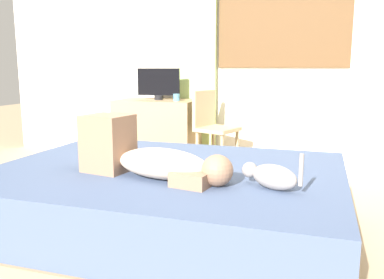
% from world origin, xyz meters
% --- Properties ---
extents(ground_plane, '(16.00, 16.00, 0.00)m').
position_xyz_m(ground_plane, '(0.00, 0.00, 0.00)').
color(ground_plane, tan).
extents(back_wall_with_window, '(6.40, 0.14, 2.90)m').
position_xyz_m(back_wall_with_window, '(0.01, 2.44, 1.45)').
color(back_wall_with_window, silver).
rests_on(back_wall_with_window, ground).
extents(bed, '(2.20, 1.65, 0.48)m').
position_xyz_m(bed, '(-0.15, 0.10, 0.24)').
color(bed, '#997A56').
rests_on(bed, ground).
extents(person_lying, '(0.94, 0.39, 0.34)m').
position_xyz_m(person_lying, '(-0.18, -0.11, 0.60)').
color(person_lying, '#CCB299').
rests_on(person_lying, bed).
extents(cat, '(0.33, 0.22, 0.21)m').
position_xyz_m(cat, '(0.52, -0.14, 0.55)').
color(cat, gray).
rests_on(cat, bed).
extents(desk, '(0.90, 0.56, 0.74)m').
position_xyz_m(desk, '(-1.02, 2.04, 0.37)').
color(desk, '#997A56').
rests_on(desk, ground).
extents(tv_monitor, '(0.48, 0.10, 0.35)m').
position_xyz_m(tv_monitor, '(-1.00, 2.04, 0.92)').
color(tv_monitor, black).
rests_on(tv_monitor, desk).
extents(cup, '(0.07, 0.07, 0.08)m').
position_xyz_m(cup, '(-0.75, 1.94, 0.78)').
color(cup, teal).
rests_on(cup, desk).
extents(chair_by_desk, '(0.48, 0.48, 0.86)m').
position_xyz_m(chair_by_desk, '(-0.34, 1.90, 0.51)').
color(chair_by_desk, tan).
rests_on(chair_by_desk, ground).
extents(curtain_left, '(0.44, 0.06, 2.38)m').
position_xyz_m(curtain_left, '(-0.63, 2.32, 1.19)').
color(curtain_left, '#ADCC75').
rests_on(curtain_left, ground).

